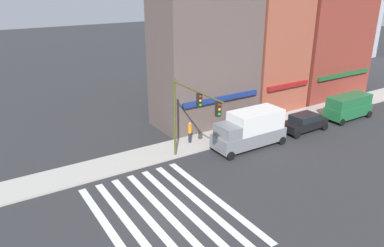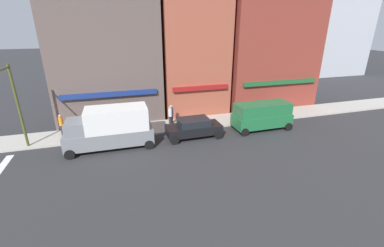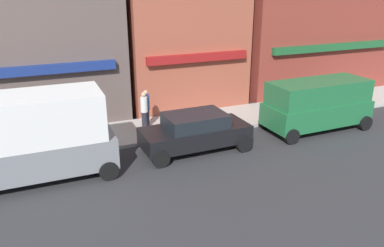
{
  "view_description": "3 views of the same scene",
  "coord_description": "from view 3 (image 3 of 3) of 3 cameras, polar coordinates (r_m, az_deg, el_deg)",
  "views": [
    {
      "loc": [
        -8.64,
        -16.39,
        12.78
      ],
      "look_at": [
        4.27,
        4.0,
        3.5
      ],
      "focal_mm": 35.0,
      "sensor_mm": 36.0,
      "label": 1
    },
    {
      "loc": [
        11.01,
        -13.55,
        8.59
      ],
      "look_at": [
        16.47,
        4.7,
        1.2
      ],
      "focal_mm": 24.0,
      "sensor_mm": 36.0,
      "label": 2
    },
    {
      "loc": [
        10.98,
        -8.22,
        6.4
      ],
      "look_at": [
        16.47,
        4.7,
        1.2
      ],
      "focal_mm": 35.0,
      "sensor_mm": 36.0,
      "label": 3
    }
  ],
  "objects": [
    {
      "name": "pedestrian_white_shirt",
      "position": [
        17.1,
        -7.3,
        2.0
      ],
      "size": [
        0.32,
        0.32,
        1.77
      ],
      "rotation": [
        0.0,
        0.0,
        6.11
      ],
      "color": "#23232D",
      "rests_on": "sidewalk_left"
    },
    {
      "name": "pedestrian_blue_shirt",
      "position": [
        17.44,
        -6.99,
        2.38
      ],
      "size": [
        0.32,
        0.32,
        1.77
      ],
      "rotation": [
        0.0,
        0.0,
        3.46
      ],
      "color": "#23232D",
      "rests_on": "sidewalk_left"
    },
    {
      "name": "sedan_black",
      "position": [
        15.15,
        0.5,
        -1.2
      ],
      "size": [
        4.43,
        2.02,
        1.59
      ],
      "rotation": [
        0.0,
        0.0,
        0.02
      ],
      "color": "black",
      "rests_on": "ground_plane"
    },
    {
      "name": "box_truck_grey",
      "position": [
        13.81,
        -24.49,
        -2.0
      ],
      "size": [
        6.21,
        2.42,
        3.04
      ],
      "rotation": [
        0.0,
        0.0,
        -0.01
      ],
      "color": "slate",
      "rests_on": "ground_plane"
    },
    {
      "name": "van_green",
      "position": [
        18.23,
        18.59,
        2.95
      ],
      "size": [
        5.02,
        2.22,
        2.34
      ],
      "rotation": [
        0.0,
        0.0,
        0.01
      ],
      "color": "#1E6638",
      "rests_on": "ground_plane"
    }
  ]
}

